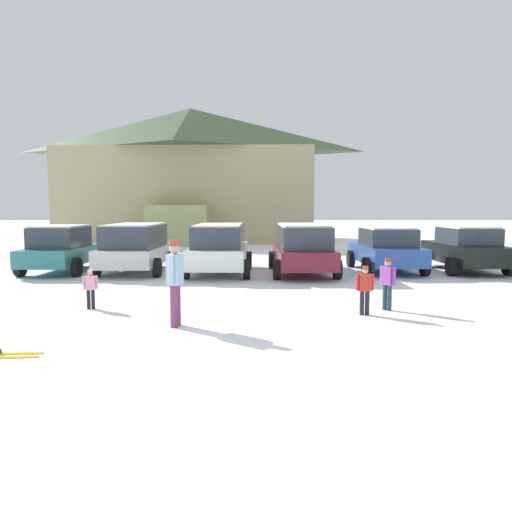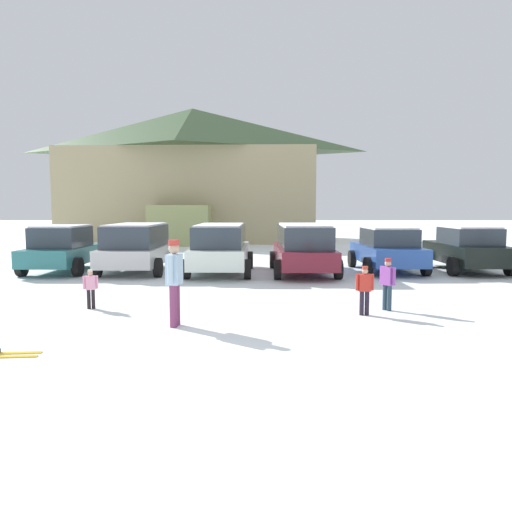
{
  "view_description": "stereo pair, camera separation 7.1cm",
  "coord_description": "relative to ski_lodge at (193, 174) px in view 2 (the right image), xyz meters",
  "views": [
    {
      "loc": [
        1.33,
        -6.27,
        2.29
      ],
      "look_at": [
        1.48,
        5.38,
        1.14
      ],
      "focal_mm": 35.0,
      "sensor_mm": 36.0,
      "label": 1
    },
    {
      "loc": [
        1.4,
        -6.27,
        2.29
      ],
      "look_at": [
        1.48,
        5.38,
        1.14
      ],
      "focal_mm": 35.0,
      "sensor_mm": 36.0,
      "label": 2
    }
  ],
  "objects": [
    {
      "name": "parked_white_suv",
      "position": [
        3.0,
        -17.56,
        -3.63
      ],
      "size": [
        2.24,
        4.54,
        1.71
      ],
      "color": "white",
      "rests_on": "ground"
    },
    {
      "name": "ground",
      "position": [
        2.7,
        -28.39,
        -4.54
      ],
      "size": [
        160.0,
        160.0,
        0.0
      ],
      "primitive_type": "plane",
      "color": "white"
    },
    {
      "name": "skier_adult_in_blue_parka",
      "position": [
        2.61,
        -25.21,
        -3.6
      ],
      "size": [
        0.29,
        0.62,
        1.67
      ],
      "color": "#78335A",
      "rests_on": "ground"
    },
    {
      "name": "skier_child_in_pink_snowsuit",
      "position": [
        0.45,
        -23.55,
        -4.04
      ],
      "size": [
        0.32,
        0.19,
        0.89
      ],
      "color": "black",
      "rests_on": "ground"
    },
    {
      "name": "ski_lodge",
      "position": [
        0.0,
        0.0,
        0.0
      ],
      "size": [
        17.19,
        10.94,
        8.96
      ],
      "color": "tan",
      "rests_on": "ground"
    },
    {
      "name": "skier_child_in_red_jacket",
      "position": [
        6.48,
        -24.25,
        -3.95
      ],
      "size": [
        0.39,
        0.16,
        1.05
      ],
      "color": "#261D2C",
      "rests_on": "ground"
    },
    {
      "name": "skier_child_in_purple_jacket",
      "position": [
        7.09,
        -23.76,
        -3.89
      ],
      "size": [
        0.29,
        0.37,
        1.16
      ],
      "color": "#284050",
      "rests_on": "ground"
    },
    {
      "name": "parked_black_sedan",
      "position": [
        11.74,
        -17.05,
        -3.72
      ],
      "size": [
        2.15,
        4.07,
        1.62
      ],
      "color": "black",
      "rests_on": "ground"
    },
    {
      "name": "parked_blue_hatchback",
      "position": [
        8.9,
        -17.03,
        -3.74
      ],
      "size": [
        2.2,
        4.12,
        1.59
      ],
      "color": "#274D9E",
      "rests_on": "ground"
    },
    {
      "name": "parked_silver_wagon",
      "position": [
        0.03,
        -17.18,
        -3.63
      ],
      "size": [
        2.31,
        4.27,
        1.71
      ],
      "color": "silver",
      "rests_on": "ground"
    },
    {
      "name": "parked_maroon_van",
      "position": [
        5.85,
        -17.58,
        -3.63
      ],
      "size": [
        2.18,
        4.76,
        1.71
      ],
      "color": "maroon",
      "rests_on": "ground"
    },
    {
      "name": "parked_teal_hatchback",
      "position": [
        -2.58,
        -17.09,
        -3.72
      ],
      "size": [
        2.17,
        4.05,
        1.65
      ],
      "color": "#2D7576",
      "rests_on": "ground"
    }
  ]
}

